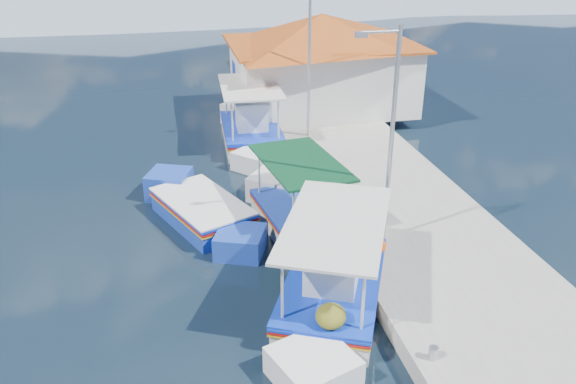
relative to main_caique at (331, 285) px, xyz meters
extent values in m
plane|color=black|center=(-2.48, -0.06, -0.50)|extent=(160.00, 160.00, 0.00)
cube|color=#9E9C94|center=(3.42, 5.94, -0.25)|extent=(5.00, 44.00, 0.50)
cylinder|color=#A5A8AD|center=(1.32, -3.06, 0.15)|extent=(0.20, 0.20, 0.30)
cylinder|color=#A5A8AD|center=(1.32, 1.94, 0.15)|extent=(0.20, 0.20, 0.30)
cylinder|color=#A5A8AD|center=(1.32, 7.94, 0.15)|extent=(0.20, 0.20, 0.30)
cylinder|color=#A5A8AD|center=(1.32, 13.94, 0.15)|extent=(0.20, 0.20, 0.30)
cube|color=white|center=(0.03, -0.07, -0.28)|extent=(3.83, 4.88, 0.95)
cube|color=white|center=(-1.18, 2.55, -0.16)|extent=(2.04, 2.04, 1.05)
cube|color=white|center=(1.20, -2.61, -0.28)|extent=(1.99, 1.99, 0.90)
cube|color=#0D30B5|center=(0.03, -0.07, 0.16)|extent=(3.95, 5.03, 0.06)
cube|color=#AF130F|center=(0.03, -0.07, 0.08)|extent=(3.95, 5.03, 0.05)
cube|color=gold|center=(0.03, -0.07, 0.01)|extent=(3.95, 5.03, 0.04)
cube|color=#0D30B5|center=(0.03, -0.07, 0.23)|extent=(3.95, 5.00, 0.05)
cube|color=brown|center=(0.03, -0.07, 0.20)|extent=(3.64, 4.73, 0.05)
cube|color=white|center=(0.16, -0.35, 0.75)|extent=(1.65, 1.69, 1.10)
cube|color=silver|center=(0.16, -0.35, 1.33)|extent=(1.79, 1.83, 0.06)
cylinder|color=beige|center=(-1.54, 1.22, 1.01)|extent=(0.07, 0.07, 1.61)
cylinder|color=beige|center=(0.07, 1.96, 1.01)|extent=(0.07, 0.07, 1.61)
cylinder|color=beige|center=(0.00, -2.11, 1.01)|extent=(0.07, 0.07, 1.61)
cylinder|color=beige|center=(1.60, -1.36, 1.01)|extent=(0.07, 0.07, 1.61)
cube|color=silver|center=(0.03, -0.07, 1.81)|extent=(3.93, 4.93, 0.07)
ellipsoid|color=#464B14|center=(-0.92, 1.04, 0.49)|extent=(0.76, 0.84, 0.57)
ellipsoid|color=#464B14|center=(-0.49, 1.79, 0.44)|extent=(0.64, 0.71, 0.48)
ellipsoid|color=#464B14|center=(0.97, -1.63, 0.46)|extent=(0.68, 0.75, 0.51)
sphere|color=#F14207|center=(0.69, 0.90, 0.96)|extent=(0.40, 0.40, 0.40)
cube|color=white|center=(0.08, 3.80, -0.28)|extent=(2.51, 3.98, 0.95)
cube|color=white|center=(0.43, 6.28, -0.16)|extent=(2.02, 2.02, 1.05)
cube|color=white|center=(-0.27, 1.39, -0.28)|extent=(1.97, 1.97, 0.90)
cube|color=#0D30B5|center=(0.08, 3.80, 0.16)|extent=(2.58, 4.10, 0.06)
cube|color=#AF130F|center=(0.08, 3.80, 0.08)|extent=(2.58, 4.10, 0.05)
cube|color=gold|center=(0.08, 3.80, 0.01)|extent=(2.58, 4.10, 0.04)
cube|color=#1C3DA8|center=(0.08, 3.80, 0.23)|extent=(2.60, 4.06, 0.05)
cube|color=brown|center=(0.08, 3.80, 0.20)|extent=(2.34, 3.88, 0.05)
cylinder|color=beige|center=(-0.50, 5.46, 1.00)|extent=(0.07, 0.07, 1.60)
cylinder|color=beige|center=(1.09, 5.24, 1.00)|extent=(0.07, 0.07, 1.60)
cylinder|color=beige|center=(-0.94, 2.36, 1.00)|extent=(0.07, 0.07, 1.60)
cylinder|color=beige|center=(0.65, 2.13, 1.00)|extent=(0.07, 0.07, 1.60)
cube|color=#0B381E|center=(0.08, 3.80, 1.81)|extent=(2.61, 3.99, 0.07)
cube|color=#1C3DA8|center=(-2.84, 4.98, -0.27)|extent=(3.17, 4.05, 1.00)
cube|color=#1C3DA8|center=(-1.88, 7.18, -0.14)|extent=(1.77, 1.77, 1.11)
cube|color=#1C3DA8|center=(-3.77, 2.84, -0.27)|extent=(1.72, 1.72, 0.95)
cube|color=#0D30B5|center=(-2.84, 4.98, 0.19)|extent=(3.27, 4.17, 0.06)
cube|color=#AF130F|center=(-2.84, 4.98, 0.11)|extent=(3.27, 4.17, 0.05)
cube|color=gold|center=(-2.84, 4.98, 0.04)|extent=(3.27, 4.17, 0.04)
cube|color=white|center=(-2.84, 4.98, 0.27)|extent=(3.27, 4.15, 0.05)
cube|color=brown|center=(-2.84, 4.98, 0.24)|extent=(3.01, 3.93, 0.05)
cube|color=white|center=(-0.19, 11.83, -0.26)|extent=(2.51, 4.51, 1.04)
cube|color=white|center=(-0.33, 14.76, -0.13)|extent=(2.33, 2.33, 1.15)
cube|color=white|center=(-0.05, 8.99, -0.26)|extent=(2.27, 2.27, 0.98)
cube|color=#0D30B5|center=(-0.19, 11.83, 0.22)|extent=(2.58, 4.65, 0.07)
cube|color=#AF130F|center=(-0.19, 11.83, 0.13)|extent=(2.58, 4.65, 0.05)
cube|color=gold|center=(-0.19, 11.83, 0.06)|extent=(2.58, 4.65, 0.04)
cube|color=#0D30B5|center=(-0.19, 11.83, 0.30)|extent=(2.60, 4.60, 0.05)
cube|color=brown|center=(-0.19, 11.83, 0.26)|extent=(2.32, 4.41, 0.05)
cube|color=white|center=(-0.17, 11.50, 0.87)|extent=(1.33, 1.48, 1.20)
cube|color=silver|center=(-0.17, 11.50, 1.49)|extent=(1.45, 1.59, 0.07)
cylinder|color=beige|center=(-1.19, 13.63, 1.14)|extent=(0.08, 0.08, 1.75)
cylinder|color=beige|center=(0.64, 13.72, 1.14)|extent=(0.08, 0.08, 1.75)
cylinder|color=beige|center=(-1.02, 9.93, 1.14)|extent=(0.08, 0.08, 1.75)
cylinder|color=beige|center=(0.82, 10.02, 1.14)|extent=(0.08, 0.08, 1.75)
cube|color=silver|center=(-0.19, 11.83, 2.01)|extent=(2.62, 4.52, 0.08)
cube|color=silver|center=(3.72, 14.94, 1.50)|extent=(8.00, 6.00, 3.00)
cube|color=#A34216|center=(3.72, 14.94, 3.05)|extent=(8.64, 6.48, 0.10)
pyramid|color=#A34216|center=(3.72, 14.94, 3.70)|extent=(10.49, 10.49, 1.40)
cube|color=brown|center=(-0.26, 13.94, 1.00)|extent=(0.06, 1.00, 2.00)
cube|color=#0D30B5|center=(-0.26, 16.44, 1.60)|extent=(0.06, 1.20, 0.90)
cylinder|color=#A5A8AD|center=(2.12, 1.94, 3.00)|extent=(0.12, 0.12, 6.00)
cylinder|color=#A5A8AD|center=(1.62, 1.94, 5.85)|extent=(1.00, 0.08, 0.08)
cube|color=#A5A8AD|center=(1.12, 1.94, 5.80)|extent=(0.30, 0.14, 0.14)
cylinder|color=#A5A8AD|center=(2.12, 10.94, 3.00)|extent=(0.12, 0.12, 6.00)
camera|label=1|loc=(-3.64, -11.71, 8.34)|focal=36.23mm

